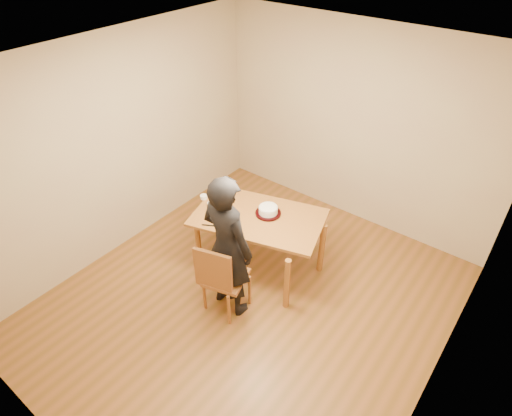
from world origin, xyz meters
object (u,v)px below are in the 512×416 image
Objects in this scene: cake_plate at (268,213)px; person at (227,247)px; dining_chair at (226,277)px; cake at (268,210)px; dining_table at (259,218)px.

person reaches higher than cake_plate.
cake reaches higher than dining_chair.
dining_chair is (0.15, -0.77, -0.28)m from dining_table.
cake is 0.13× the size of person.
cake_plate is at bearing 79.32° from dining_chair.
dining_table is at bearing -120.38° from cake.
cake_plate is 0.05m from cake.
dining_table is at bearing 84.57° from dining_chair.
dining_table is 3.60× the size of dining_chair.
person reaches higher than dining_table.
cake_plate is 0.18× the size of person.
cake is at bearing 43.12° from dining_table.
cake_plate is 0.85m from person.
person is at bearing -83.99° from cake.
cake is 0.84m from person.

